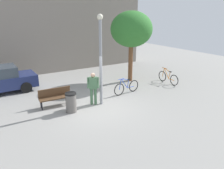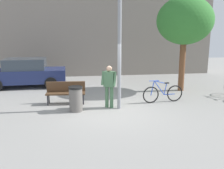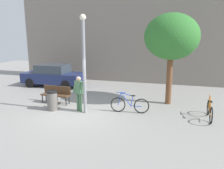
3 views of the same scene
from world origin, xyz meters
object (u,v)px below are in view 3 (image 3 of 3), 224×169
Objects in this scene: bicycle_blue at (129,105)px; trash_bin at (52,100)px; plaza_tree at (172,37)px; parked_car_navy at (53,75)px; lamppost at (84,58)px; park_bench at (56,93)px; person_by_lamppost at (79,91)px; bicycle_orange at (210,111)px.

trash_bin is at bearing -169.59° from bicycle_blue.
plaza_tree is 8.68m from parked_car_navy.
trash_bin is (-5.32, -2.63, -2.98)m from plaza_tree.
lamppost is at bearing -163.71° from bicycle_blue.
bicycle_blue reaches higher than trash_bin.
trash_bin reaches higher than park_bench.
person_by_lamppost is at bearing 157.87° from lamppost.
bicycle_orange is (7.55, -0.24, -0.16)m from park_bench.
person_by_lamppost is 1.03× the size of park_bench.
park_bench is 1.71× the size of trash_bin.
lamppost is 4.54m from plaza_tree.
plaza_tree is (4.02, 2.39, 2.49)m from person_by_lamppost.
bicycle_blue is 1.00× the size of bicycle_orange.
lamppost is at bearing -172.21° from bicycle_orange.
bicycle_orange is at bearing 2.78° from bicycle_blue.
bicycle_blue and bicycle_orange have the same top height.
plaza_tree reaches higher than park_bench.
bicycle_blue is 0.42× the size of parked_car_navy.
plaza_tree reaches higher than person_by_lamppost.
person_by_lamppost reaches higher than parked_car_navy.
person_by_lamppost is 5.91m from parked_car_navy.
park_bench is at bearing 174.19° from bicycle_blue.
plaza_tree is (3.65, 2.54, 0.92)m from lamppost.
trash_bin is (2.69, -4.60, -0.30)m from parked_car_navy.
bicycle_blue is 1.90× the size of trash_bin.
lamppost is 6.52m from parked_car_navy.
park_bench is at bearing 154.54° from lamppost.
lamppost is 2.66× the size of person_by_lamppost.
parked_car_navy is at bearing 148.19° from bicycle_blue.
park_bench is (-1.71, 0.84, -0.42)m from person_by_lamppost.
person_by_lamppost is 1.41m from trash_bin.
plaza_tree is 2.56× the size of bicycle_orange.
person_by_lamppost is 5.30m from plaza_tree.
bicycle_blue is at bearing 10.31° from person_by_lamppost.
bicycle_orange is 0.43× the size of parked_car_navy.
parked_car_navy is (-3.99, 4.36, -0.19)m from person_by_lamppost.
park_bench is 0.90× the size of bicycle_orange.
park_bench is 4.20m from parked_car_navy.
trash_bin is (0.41, -1.08, -0.07)m from park_bench.
bicycle_blue is at bearing -31.81° from parked_car_navy.
lamppost is 1.62m from person_by_lamppost.
bicycle_orange is at bearing 6.71° from trash_bin.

